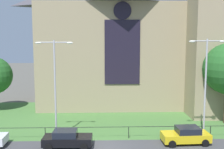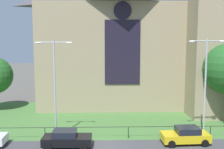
# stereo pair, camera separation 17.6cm
# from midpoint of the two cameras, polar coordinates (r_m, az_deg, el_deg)

# --- Properties ---
(ground) EXTENTS (160.00, 160.00, 0.00)m
(ground) POSITION_cam_midpoint_polar(r_m,az_deg,el_deg) (33.68, -1.86, -8.71)
(ground) COLOR #56544C
(grass_verge) EXTENTS (120.00, 20.00, 0.01)m
(grass_verge) POSITION_cam_midpoint_polar(r_m,az_deg,el_deg) (31.76, -1.86, -9.69)
(grass_verge) COLOR #477538
(grass_verge) RESTS_ON ground
(church_building) EXTENTS (23.20, 16.20, 26.00)m
(church_building) POSITION_cam_midpoint_polar(r_m,az_deg,el_deg) (39.69, 2.61, 8.68)
(church_building) COLOR tan
(church_building) RESTS_ON ground
(iron_railing) EXTENTS (31.35, 0.07, 1.13)m
(iron_railing) POSITION_cam_midpoint_polar(r_m,az_deg,el_deg) (26.33, 3.29, -11.08)
(iron_railing) COLOR black
(iron_railing) RESTS_ON ground
(streetlamp_near) EXTENTS (3.37, 0.26, 9.21)m
(streetlamp_near) POSITION_cam_midpoint_polar(r_m,az_deg,el_deg) (25.44, -11.98, -0.76)
(streetlamp_near) COLOR #B2B2B7
(streetlamp_near) RESTS_ON ground
(streetlamp_far) EXTENTS (3.37, 0.26, 9.34)m
(streetlamp_far) POSITION_cam_midpoint_polar(r_m,az_deg,el_deg) (26.73, 18.74, -0.46)
(streetlamp_far) COLOR #B2B2B7
(streetlamp_far) RESTS_ON ground
(parked_car_black) EXTENTS (4.23, 2.08, 1.51)m
(parked_car_black) POSITION_cam_midpoint_polar(r_m,az_deg,el_deg) (24.64, -9.52, -13.02)
(parked_car_black) COLOR black
(parked_car_black) RESTS_ON ground
(parked_car_yellow) EXTENTS (4.28, 2.20, 1.51)m
(parked_car_yellow) POSITION_cam_midpoint_polar(r_m,az_deg,el_deg) (25.97, 14.94, -12.11)
(parked_car_yellow) COLOR gold
(parked_car_yellow) RESTS_ON ground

